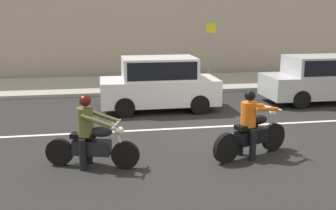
{
  "coord_description": "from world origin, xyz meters",
  "views": [
    {
      "loc": [
        -3.2,
        -9.75,
        3.23
      ],
      "look_at": [
        -1.63,
        -0.57,
        1.06
      ],
      "focal_mm": 42.17,
      "sensor_mm": 36.0,
      "label": 1
    }
  ],
  "objects_px": {
    "motorcycle_with_rider_olive": "(91,138)",
    "motorcycle_with_rider_orange_stripe": "(251,129)",
    "parked_hatchback_white": "(159,83)",
    "street_sign_post": "(210,45)",
    "parked_sedan_silver": "(327,78)"
  },
  "relations": [
    {
      "from": "motorcycle_with_rider_olive",
      "to": "motorcycle_with_rider_orange_stripe",
      "type": "bearing_deg",
      "value": 0.4
    },
    {
      "from": "motorcycle_with_rider_olive",
      "to": "parked_hatchback_white",
      "type": "relative_size",
      "value": 0.51
    },
    {
      "from": "motorcycle_with_rider_orange_stripe",
      "to": "motorcycle_with_rider_olive",
      "type": "relative_size",
      "value": 1.01
    },
    {
      "from": "motorcycle_with_rider_orange_stripe",
      "to": "street_sign_post",
      "type": "relative_size",
      "value": 0.76
    },
    {
      "from": "parked_hatchback_white",
      "to": "parked_sedan_silver",
      "type": "distance_m",
      "value": 6.26
    },
    {
      "from": "motorcycle_with_rider_orange_stripe",
      "to": "street_sign_post",
      "type": "distance_m",
      "value": 10.11
    },
    {
      "from": "parked_sedan_silver",
      "to": "street_sign_post",
      "type": "bearing_deg",
      "value": 121.91
    },
    {
      "from": "parked_sedan_silver",
      "to": "street_sign_post",
      "type": "xyz_separation_m",
      "value": [
        -3.06,
        4.92,
        0.86
      ]
    },
    {
      "from": "parked_hatchback_white",
      "to": "street_sign_post",
      "type": "relative_size",
      "value": 1.47
    },
    {
      "from": "motorcycle_with_rider_orange_stripe",
      "to": "motorcycle_with_rider_olive",
      "type": "bearing_deg",
      "value": -179.6
    },
    {
      "from": "motorcycle_with_rider_orange_stripe",
      "to": "parked_hatchback_white",
      "type": "height_order",
      "value": "parked_hatchback_white"
    },
    {
      "from": "motorcycle_with_rider_olive",
      "to": "parked_hatchback_white",
      "type": "xyz_separation_m",
      "value": [
        2.18,
        4.81,
        0.29
      ]
    },
    {
      "from": "parked_hatchback_white",
      "to": "parked_sedan_silver",
      "type": "relative_size",
      "value": 0.82
    },
    {
      "from": "motorcycle_with_rider_orange_stripe",
      "to": "street_sign_post",
      "type": "height_order",
      "value": "street_sign_post"
    },
    {
      "from": "parked_hatchback_white",
      "to": "parked_sedan_silver",
      "type": "bearing_deg",
      "value": 1.66
    }
  ]
}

